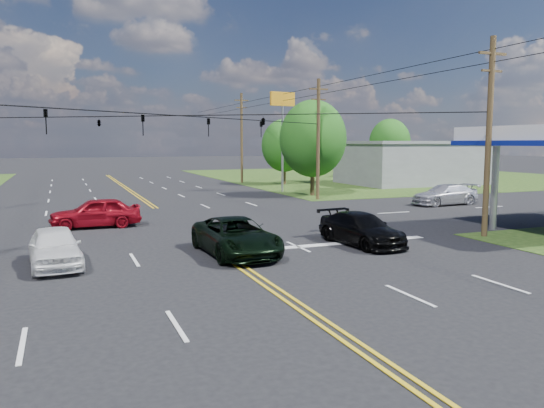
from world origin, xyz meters
name	(u,v)px	position (x,y,z in m)	size (l,w,h in m)	color
ground	(180,225)	(0.00, 12.00, 0.00)	(280.00, 280.00, 0.00)	black
grass_ne	(387,176)	(35.00, 44.00, 0.00)	(46.00, 48.00, 0.03)	#1D3A12
stop_bar	(328,245)	(5.00, 4.00, 0.00)	(10.00, 0.50, 0.02)	silver
retail_ne	(411,164)	(30.00, 32.00, 2.20)	(14.00, 10.00, 4.40)	slate
pole_se	(489,135)	(13.00, 3.00, 4.92)	(1.60, 0.28, 9.50)	#3E301A
pole_ne	(318,138)	(13.00, 21.00, 4.92)	(1.60, 0.28, 9.50)	#3E301A
pole_right_far	(242,137)	(13.00, 40.00, 5.17)	(1.60, 0.28, 10.00)	#3E301A
span_wire_signals	(178,116)	(0.00, 12.00, 6.00)	(26.00, 18.00, 1.13)	black
power_lines	(185,61)	(0.00, 10.00, 8.60)	(26.04, 100.00, 0.64)	black
tree_right_a	(313,139)	(14.00, 24.00, 4.87)	(5.70, 5.70, 8.18)	#3E301A
tree_right_b	(284,145)	(16.50, 36.00, 4.22)	(4.94, 4.94, 7.09)	#3E301A
tree_far_r	(390,142)	(34.00, 42.00, 4.54)	(5.32, 5.32, 7.63)	#3E301A
pickup_dkgreen	(236,237)	(0.50, 3.50, 0.76)	(2.51, 5.44, 1.51)	black
suv_black	(361,229)	(6.38, 3.50, 0.71)	(1.99, 4.91, 1.42)	black
pickup_white	(55,247)	(-6.34, 4.00, 0.74)	(1.74, 4.34, 1.48)	white
sedan_red	(96,213)	(-4.36, 13.00, 0.80)	(1.90, 4.72, 1.61)	maroon
sedan_far	(445,195)	(20.08, 14.40, 0.75)	(2.11, 5.20, 1.51)	silver
polesign_ne	(283,113)	(13.00, 28.25, 7.22)	(2.51, 0.62, 9.10)	#A5A5AA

